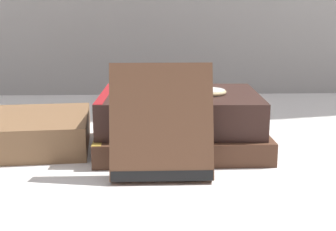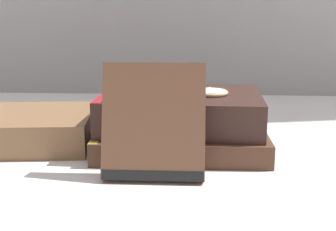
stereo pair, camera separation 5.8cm
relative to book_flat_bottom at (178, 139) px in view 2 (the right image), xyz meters
The scene contains 6 objects.
ground_plane 0.04m from the book_flat_bottom, 113.71° to the right, with size 3.00×3.00×0.00m, color silver.
book_flat_bottom is the anchor object (origin of this frame).
book_flat_top 0.04m from the book_flat_bottom, 94.70° to the left, with size 0.23×0.17×0.05m.
book_side_left 0.26m from the book_flat_bottom, behind, with size 0.26×0.19×0.05m.
book_leaning_front 0.12m from the book_flat_bottom, 102.25° to the right, with size 0.12×0.06×0.14m.
pocket_watch 0.08m from the book_flat_bottom, ahead, with size 0.05×0.05×0.01m.
Camera 2 is at (0.04, -0.60, 0.20)m, focal length 50.00 mm.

